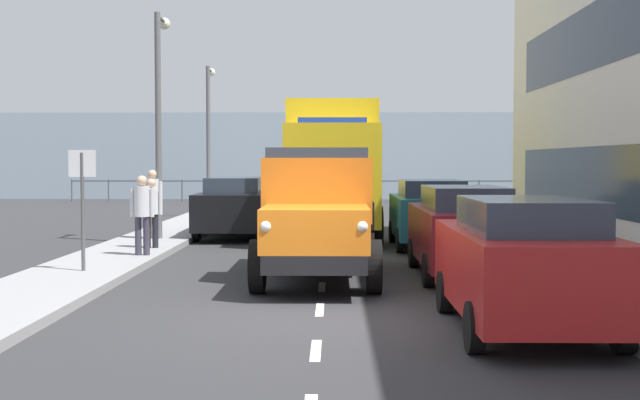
# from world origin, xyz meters

# --- Properties ---
(ground_plane) EXTENTS (80.00, 80.00, 0.00)m
(ground_plane) POSITION_xyz_m (0.00, -12.25, 0.00)
(ground_plane) COLOR #2D2D30
(sidewalk_left) EXTENTS (2.01, 42.81, 0.15)m
(sidewalk_left) POSITION_xyz_m (-4.60, -12.25, 0.07)
(sidewalk_left) COLOR gray
(sidewalk_left) RESTS_ON ground_plane
(sidewalk_right) EXTENTS (2.01, 42.81, 0.15)m
(sidewalk_right) POSITION_xyz_m (4.60, -12.25, 0.07)
(sidewalk_right) COLOR gray
(sidewalk_right) RESTS_ON ground_plane
(road_centreline_markings) EXTENTS (0.12, 38.97, 0.01)m
(road_centreline_markings) POSITION_xyz_m (0.00, -11.69, 0.00)
(road_centreline_markings) COLOR silver
(road_centreline_markings) RESTS_ON ground_plane
(sea_horizon) EXTENTS (80.00, 0.80, 5.00)m
(sea_horizon) POSITION_xyz_m (0.00, -36.65, 2.50)
(sea_horizon) COLOR #8C9EAD
(sea_horizon) RESTS_ON ground_plane
(seawall_railing) EXTENTS (28.08, 0.08, 1.20)m
(seawall_railing) POSITION_xyz_m (-0.00, -33.05, 0.92)
(seawall_railing) COLOR #4C5156
(seawall_railing) RESTS_ON ground_plane
(truck_vintage_orange) EXTENTS (2.17, 5.64, 2.43)m
(truck_vintage_orange) POSITION_xyz_m (0.09, -3.35, 1.18)
(truck_vintage_orange) COLOR black
(truck_vintage_orange) RESTS_ON ground_plane
(lorry_cargo_yellow) EXTENTS (2.58, 8.20, 3.87)m
(lorry_cargo_yellow) POSITION_xyz_m (-0.16, -12.42, 2.08)
(lorry_cargo_yellow) COLOR gold
(lorry_cargo_yellow) RESTS_ON ground_plane
(car_red_kerbside_near) EXTENTS (1.86, 4.15, 1.72)m
(car_red_kerbside_near) POSITION_xyz_m (-2.65, 0.96, 0.90)
(car_red_kerbside_near) COLOR #B21E1E
(car_red_kerbside_near) RESTS_ON ground_plane
(car_maroon_kerbside_1) EXTENTS (1.78, 4.38, 1.72)m
(car_maroon_kerbside_1) POSITION_xyz_m (-2.65, -4.10, 0.90)
(car_maroon_kerbside_1) COLOR maroon
(car_maroon_kerbside_1) RESTS_ON ground_plane
(car_teal_kerbside_2) EXTENTS (1.90, 3.97, 1.72)m
(car_teal_kerbside_2) POSITION_xyz_m (-2.65, -9.39, 0.90)
(car_teal_kerbside_2) COLOR #1E6670
(car_teal_kerbside_2) RESTS_ON ground_plane
(car_black_oppositeside_0) EXTENTS (1.95, 4.60, 1.72)m
(car_black_oppositeside_0) POSITION_xyz_m (2.65, -12.26, 0.90)
(car_black_oppositeside_0) COLOR black
(car_black_oppositeside_0) RESTS_ON ground_plane
(pedestrian_couple_b) EXTENTS (0.53, 0.34, 1.73)m
(pedestrian_couple_b) POSITION_xyz_m (3.96, -6.29, 1.17)
(pedestrian_couple_b) COLOR #383342
(pedestrian_couple_b) RESTS_ON sidewalk_right
(pedestrian_couple_a) EXTENTS (0.53, 0.34, 1.63)m
(pedestrian_couple_a) POSITION_xyz_m (4.10, -7.83, 1.11)
(pedestrian_couple_a) COLOR black
(pedestrian_couple_a) RESTS_ON sidewalk_right
(pedestrian_in_dark_coat) EXTENTS (0.53, 0.34, 1.81)m
(pedestrian_in_dark_coat) POSITION_xyz_m (4.58, -10.16, 1.22)
(pedestrian_in_dark_coat) COLOR #4C473D
(pedestrian_in_dark_coat) RESTS_ON sidewalk_right
(lamp_post_promenade) EXTENTS (0.32, 1.14, 5.95)m
(lamp_post_promenade) POSITION_xyz_m (4.42, -10.39, 3.73)
(lamp_post_promenade) COLOR #59595B
(lamp_post_promenade) RESTS_ON sidewalk_right
(lamp_post_far) EXTENTS (0.32, 1.14, 5.76)m
(lamp_post_far) POSITION_xyz_m (4.72, -21.07, 3.63)
(lamp_post_far) COLOR #59595B
(lamp_post_far) RESTS_ON sidewalk_right
(street_sign) EXTENTS (0.50, 0.07, 2.25)m
(street_sign) POSITION_xyz_m (4.47, -3.72, 1.68)
(street_sign) COLOR #4C4C4C
(street_sign) RESTS_ON sidewalk_right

